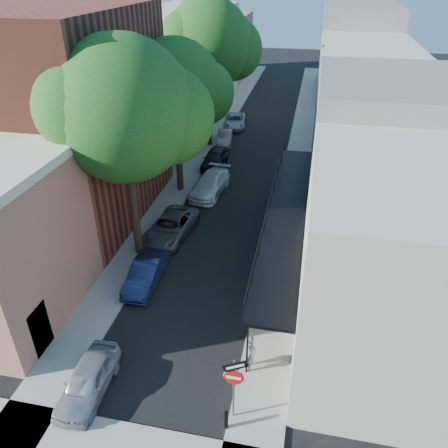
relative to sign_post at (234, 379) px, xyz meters
The scene contains 19 objects.
ground 3.88m from the sign_post, 162.90° to the right, with size 160.00×160.00×0.00m, color black.
road_surface 29.27m from the sign_post, 96.21° to the left, with size 6.00×64.00×0.01m, color black.
sidewalk_left 29.96m from the sign_post, 103.85° to the left, with size 2.00×64.00×0.12m, color gray.
sidewalk_right 29.11m from the sign_post, 88.34° to the left, with size 2.00×64.00×0.12m, color gray.
buildings_left 30.59m from the sign_post, 114.15° to the left, with size 10.10×59.10×12.00m.
buildings_right 29.20m from the sign_post, 78.44° to the left, with size 9.80×55.00×10.00m.
sign_post is the anchor object (origin of this frame).
bollard 1.60m from the sign_post, 108.56° to the right, with size 0.14×0.14×0.80m, color black.
oak_near 12.77m from the sign_post, 125.09° to the left, with size 7.48×6.80×11.42m.
oak_mid 19.14m from the sign_post, 110.86° to the left, with size 6.60×6.00×10.20m.
oak_far 27.80m from the sign_post, 103.91° to the left, with size 7.70×7.00×11.90m.
parked_car_a 5.66m from the sign_post, behind, with size 1.44×3.57×1.22m, color #8D919C.
parked_car_b 8.80m from the sign_post, 130.59° to the left, with size 1.31×3.75×1.24m, color #151D43.
parked_car_c 12.57m from the sign_post, 117.45° to the left, with size 2.13×4.62×1.28m, color #54565B.
parked_car_d 17.74m from the sign_post, 105.81° to the left, with size 1.90×4.67×1.35m, color white.
parked_car_e 22.38m from the sign_post, 104.28° to the left, with size 1.60×3.99×1.36m, color black.
parked_car_f 27.39m from the sign_post, 102.15° to the left, with size 1.22×3.49×1.15m, color gray.
parked_car_g 32.10m from the sign_post, 100.27° to the left, with size 2.02×4.37×1.22m, color #99A3AC.
pedestrian 2.52m from the sign_post, 83.91° to the left, with size 0.61×0.40×1.68m, color slate.
Camera 1 is at (4.78, -8.61, 13.82)m, focal length 35.00 mm.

